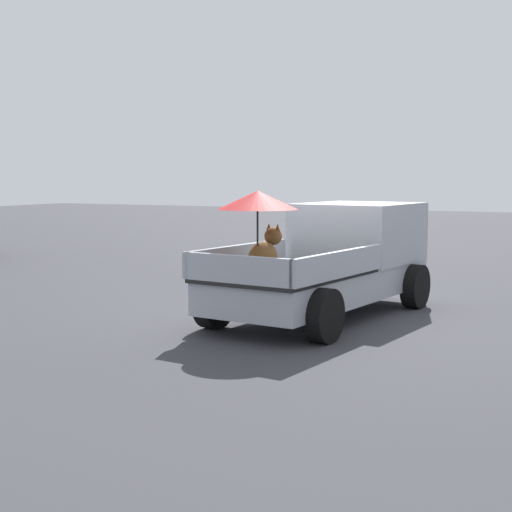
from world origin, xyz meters
name	(u,v)px	position (x,y,z in m)	size (l,w,h in m)	color
ground_plane	(321,317)	(0.00, 0.00, 0.00)	(80.00, 80.00, 0.00)	#38383D
pickup_truck_main	(333,259)	(0.41, -0.04, 0.96)	(5.23, 2.73, 2.18)	black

